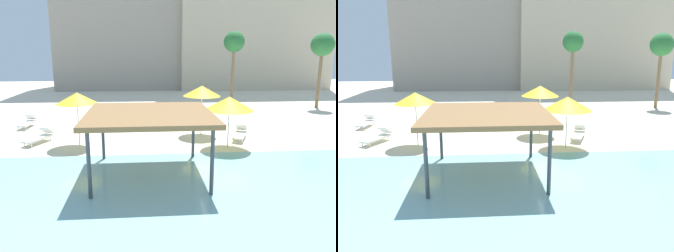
% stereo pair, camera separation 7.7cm
% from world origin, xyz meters
% --- Properties ---
extents(ground_plane, '(80.00, 80.00, 0.00)m').
position_xyz_m(ground_plane, '(0.00, 0.00, 0.00)').
color(ground_plane, beige).
extents(lagoon_water, '(44.00, 13.50, 0.04)m').
position_xyz_m(lagoon_water, '(0.00, -5.25, 0.02)').
color(lagoon_water, '#8CC6CC').
rests_on(lagoon_water, ground).
extents(shade_pavilion, '(4.83, 4.83, 2.58)m').
position_xyz_m(shade_pavilion, '(-1.39, -1.05, 2.44)').
color(shade_pavilion, '#42474C').
rests_on(shade_pavilion, ground).
extents(beach_umbrella_yellow_0, '(2.48, 2.48, 2.64)m').
position_xyz_m(beach_umbrella_yellow_0, '(2.72, 2.46, 2.30)').
color(beach_umbrella_yellow_0, silver).
rests_on(beach_umbrella_yellow_0, ground).
extents(beach_umbrella_yellow_2, '(2.19, 2.19, 2.89)m').
position_xyz_m(beach_umbrella_yellow_2, '(1.83, 5.27, 2.59)').
color(beach_umbrella_yellow_2, silver).
rests_on(beach_umbrella_yellow_2, ground).
extents(beach_umbrella_yellow_4, '(2.11, 2.11, 2.80)m').
position_xyz_m(beach_umbrella_yellow_4, '(-4.98, 3.45, 2.51)').
color(beach_umbrella_yellow_4, silver).
rests_on(beach_umbrella_yellow_4, ground).
extents(lounge_chair_0, '(0.73, 1.93, 0.74)m').
position_xyz_m(lounge_chair_0, '(-9.11, 7.98, 0.33)').
color(lounge_chair_0, white).
rests_on(lounge_chair_0, ground).
extents(lounge_chair_2, '(1.34, 1.97, 0.74)m').
position_xyz_m(lounge_chair_2, '(3.81, 3.97, 0.33)').
color(lounge_chair_2, white).
rests_on(lounge_chair_2, ground).
extents(lounge_chair_3, '(1.36, 1.97, 0.74)m').
position_xyz_m(lounge_chair_3, '(-7.23, 4.14, 0.33)').
color(lounge_chair_3, white).
rests_on(lounge_chair_3, ground).
extents(palm_tree_0, '(1.90, 1.90, 6.29)m').
position_xyz_m(palm_tree_0, '(13.52, 13.55, 5.18)').
color(palm_tree_0, brown).
rests_on(palm_tree_0, ground).
extents(palm_tree_2, '(1.90, 1.90, 6.59)m').
position_xyz_m(palm_tree_2, '(6.88, 16.85, 5.47)').
color(palm_tree_2, brown).
rests_on(palm_tree_2, ground).
extents(hotel_block_0, '(17.18, 9.76, 20.11)m').
position_xyz_m(hotel_block_0, '(-3.48, 31.46, 10.06)').
color(hotel_block_0, '#9E9384').
rests_on(hotel_block_0, ground).
extents(hotel_block_1, '(18.74, 11.85, 20.53)m').
position_xyz_m(hotel_block_1, '(12.55, 31.54, 10.26)').
color(hotel_block_1, beige).
rests_on(hotel_block_1, ground).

